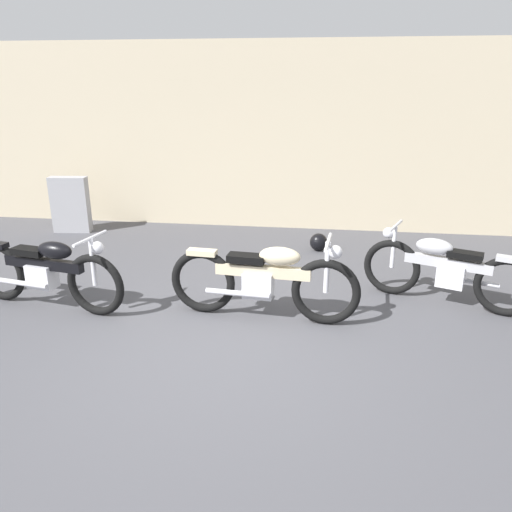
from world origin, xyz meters
name	(u,v)px	position (x,y,z in m)	size (l,w,h in m)	color
ground_plane	(218,351)	(0.00, 0.00, 0.00)	(40.00, 40.00, 0.00)	#47474C
building_wall	(271,137)	(0.00, 4.64, 1.58)	(18.00, 0.30, 3.16)	beige
stone_marker	(70,205)	(-3.38, 3.73, 0.48)	(0.63, 0.20, 0.96)	#9E9EA3
helmet	(318,242)	(0.90, 3.27, 0.14)	(0.27, 0.27, 0.27)	black
motorcycle_black	(46,271)	(-2.15, 0.74, 0.44)	(2.04, 0.63, 0.92)	black
motorcycle_cream	(264,280)	(0.36, 0.80, 0.46)	(2.12, 0.59, 0.95)	black
motorcycle_silver	(446,270)	(2.40, 1.47, 0.43)	(1.87, 0.90, 0.89)	black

